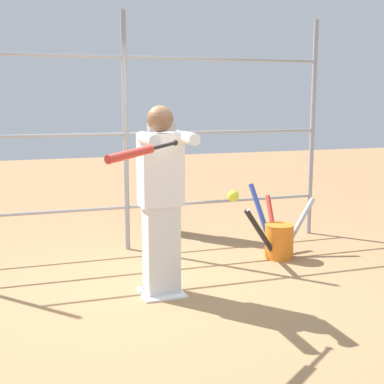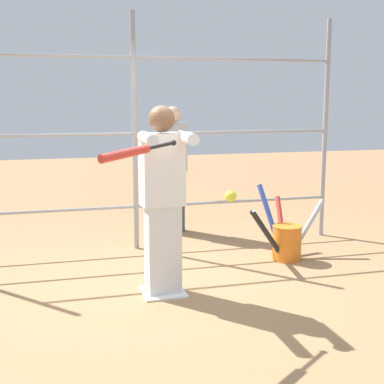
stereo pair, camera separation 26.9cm
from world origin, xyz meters
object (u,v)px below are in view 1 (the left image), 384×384
Objects in this scene: softball_in_flight at (233,196)px; bat_bucket at (278,238)px; batter at (161,195)px; bystander_behind_fence at (162,168)px; baseball_bat_swinging at (137,152)px.

bat_bucket is (-1.18, -1.45, -0.81)m from softball_in_flight.
bystander_behind_fence is at bearing -105.14° from batter.
baseball_bat_swinging reaches higher than bat_bucket.
batter is 1.89m from bat_bucket.
bat_bucket is at bearing -129.01° from softball_in_flight.
bystander_behind_fence reaches higher than softball_in_flight.
baseball_bat_swinging is 7.19× the size of softball_in_flight.
bystander_behind_fence reaches higher than bat_bucket.
softball_in_flight is 0.09× the size of bat_bucket.
softball_in_flight is 2.04m from bat_bucket.
bystander_behind_fence is (-0.22, -3.04, -0.16)m from softball_in_flight.
softball_in_flight is at bearing 119.32° from batter.
softball_in_flight is at bearing 85.84° from bystander_behind_fence.
batter is 0.83m from softball_in_flight.
bat_bucket is (-1.98, -1.51, -1.20)m from baseball_bat_swinging.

